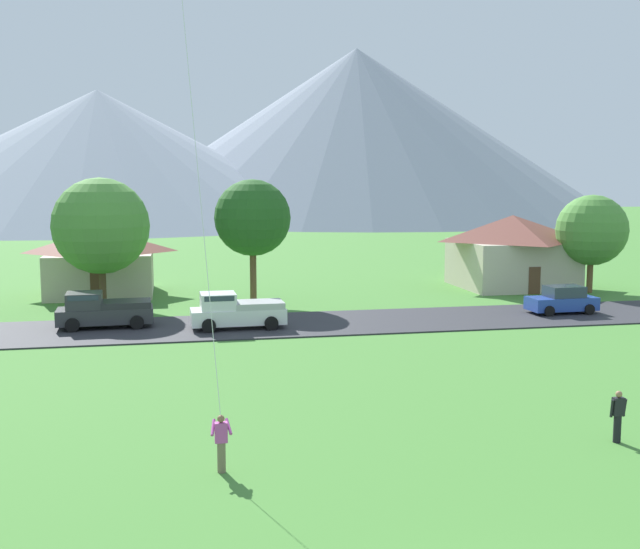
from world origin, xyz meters
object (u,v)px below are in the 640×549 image
object	(u,v)px
pickup_truck_charcoal_east_side	(102,310)
pickup_truck_white_west_side	(236,311)
parked_car_blue_west_end	(562,300)
tree_near_left	(253,218)
tree_left_of_center	(592,230)
watcher_person	(618,415)
tree_center	(101,226)
house_leftmost	(512,250)
house_left_center	(101,260)

from	to	relation	value
pickup_truck_charcoal_east_side	pickup_truck_white_west_side	bearing A→B (deg)	-13.00
parked_car_blue_west_end	pickup_truck_charcoal_east_side	xyz separation A→B (m)	(-27.50, 0.78, 0.19)
tree_near_left	pickup_truck_charcoal_east_side	world-z (taller)	tree_near_left
tree_left_of_center	watcher_person	bearing A→B (deg)	-119.22
tree_center	pickup_truck_charcoal_east_side	world-z (taller)	tree_center
watcher_person	tree_near_left	bearing A→B (deg)	105.61
tree_center	pickup_truck_charcoal_east_side	distance (m)	8.32
house_leftmost	house_left_center	size ratio (longest dim) A/B	1.09
tree_near_left	tree_left_of_center	bearing A→B (deg)	0.31
house_leftmost	pickup_truck_charcoal_east_side	xyz separation A→B (m)	(-29.67, -11.01, -1.83)
house_left_center	pickup_truck_white_west_side	xyz separation A→B (m)	(8.37, -15.08, -1.41)
house_leftmost	house_left_center	world-z (taller)	house_leftmost
pickup_truck_white_west_side	house_left_center	bearing A→B (deg)	119.04
house_leftmost	parked_car_blue_west_end	xyz separation A→B (m)	(-2.17, -11.78, -2.02)
pickup_truck_white_west_side	parked_car_blue_west_end	bearing A→B (deg)	2.54
parked_car_blue_west_end	watcher_person	bearing A→B (deg)	-114.79
house_left_center	parked_car_blue_west_end	bearing A→B (deg)	-26.37
watcher_person	house_leftmost	bearing A→B (deg)	69.99
tree_left_of_center	parked_car_blue_west_end	world-z (taller)	tree_left_of_center
pickup_truck_white_west_side	pickup_truck_charcoal_east_side	distance (m)	7.45
house_leftmost	tree_center	size ratio (longest dim) A/B	1.03
tree_center	watcher_person	bearing A→B (deg)	-58.69
house_left_center	parked_car_blue_west_end	world-z (taller)	house_left_center
house_leftmost	parked_car_blue_west_end	size ratio (longest dim) A/B	2.03
house_leftmost	pickup_truck_white_west_side	distance (m)	25.81
tree_near_left	pickup_truck_white_west_side	distance (m)	10.11
parked_car_blue_west_end	watcher_person	xyz separation A→B (m)	(-10.02, -21.69, 0.01)
pickup_truck_white_west_side	watcher_person	size ratio (longest dim) A/B	3.13
house_left_center	pickup_truck_charcoal_east_side	xyz separation A→B (m)	(1.12, -13.41, -1.41)
tree_left_of_center	pickup_truck_white_west_side	distance (m)	28.47
pickup_truck_white_west_side	tree_near_left	bearing A→B (deg)	77.33
tree_near_left	parked_car_blue_west_end	bearing A→B (deg)	-23.24
house_left_center	tree_near_left	distance (m)	12.56
house_left_center	pickup_truck_charcoal_east_side	size ratio (longest dim) A/B	1.50
pickup_truck_white_west_side	tree_center	bearing A→B (deg)	131.48
house_left_center	tree_left_of_center	distance (m)	35.80
tree_center	watcher_person	distance (m)	34.92
tree_near_left	watcher_person	size ratio (longest dim) A/B	4.96
tree_center	watcher_person	world-z (taller)	tree_center
pickup_truck_charcoal_east_side	watcher_person	size ratio (longest dim) A/B	3.15
house_left_center	tree_near_left	size ratio (longest dim) A/B	0.95
house_left_center	watcher_person	distance (m)	40.44
tree_left_of_center	tree_center	distance (m)	34.61
tree_near_left	parked_car_blue_west_end	size ratio (longest dim) A/B	1.95
tree_near_left	pickup_truck_white_west_side	size ratio (longest dim) A/B	1.59
house_leftmost	parked_car_blue_west_end	bearing A→B (deg)	-100.44
tree_left_of_center	parked_car_blue_west_end	xyz separation A→B (m)	(-6.58, -7.98, -3.73)
tree_left_of_center	pickup_truck_charcoal_east_side	distance (m)	35.01
pickup_truck_white_west_side	watcher_person	distance (m)	23.17
house_leftmost	pickup_truck_white_west_side	xyz separation A→B (m)	(-22.41, -12.68, -1.83)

